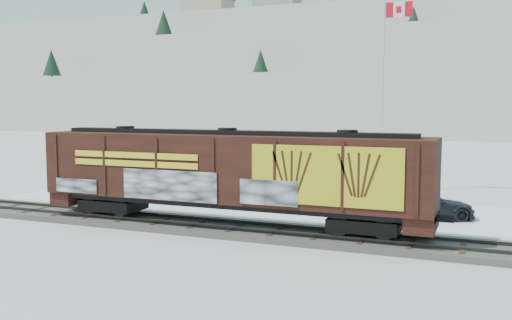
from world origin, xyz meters
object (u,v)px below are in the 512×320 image
at_px(hopper_railcar, 228,171).
at_px(car_dark, 425,205).
at_px(car_white, 373,198).
at_px(flagpole, 384,120).
at_px(car_silver, 205,184).

xyz_separation_m(hopper_railcar, car_dark, (8.37, 6.47, -2.11)).
bearing_deg(hopper_railcar, car_white, 52.54).
relative_size(flagpole, car_white, 2.58).
bearing_deg(flagpole, car_white, -83.73).
bearing_deg(car_silver, hopper_railcar, -132.02).
distance_m(flagpole, car_silver, 12.94).
bearing_deg(car_silver, car_dark, -83.50).
distance_m(hopper_railcar, flagpole, 16.09).
distance_m(hopper_railcar, car_dark, 10.79).
xyz_separation_m(car_silver, car_dark, (13.95, -1.96, -0.12)).
xyz_separation_m(hopper_railcar, car_white, (5.53, 7.22, -2.02)).
height_order(car_silver, car_white, car_silver).
distance_m(car_silver, car_white, 11.17).
height_order(flagpole, car_dark, flagpole).
xyz_separation_m(flagpole, car_white, (0.89, -8.05, -4.06)).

